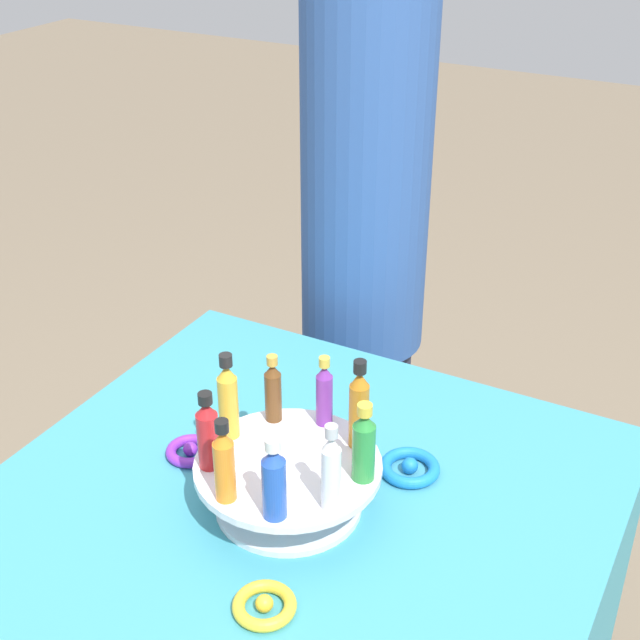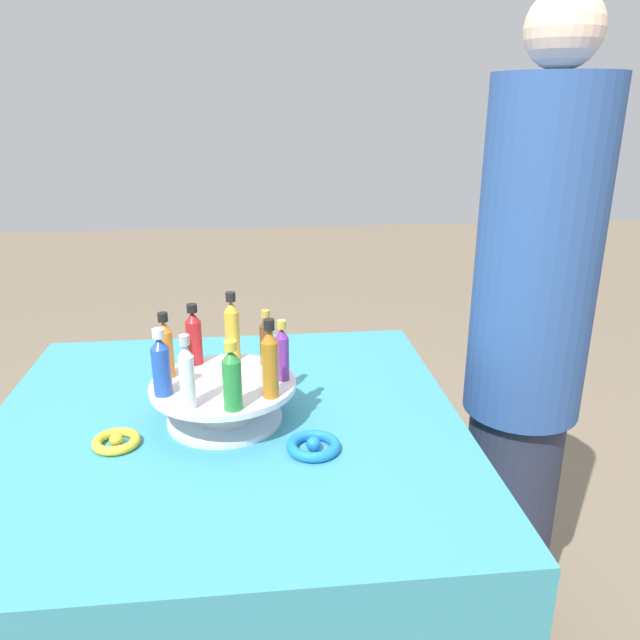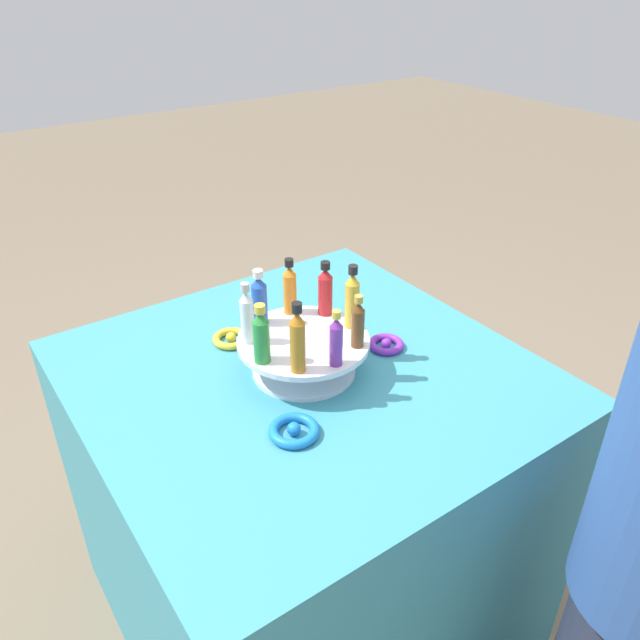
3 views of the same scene
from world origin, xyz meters
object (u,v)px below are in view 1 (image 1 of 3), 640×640
at_px(bottle_clear, 331,470).
at_px(ribbon_bow_blue, 410,467).
at_px(bottle_orange, 224,463).
at_px(bottle_red, 208,433).
at_px(bottle_amber, 359,407).
at_px(bottle_purple, 323,393).
at_px(bottle_blue, 274,481).
at_px(display_stand, 288,481).
at_px(ribbon_bow_gold, 264,605).
at_px(bottle_brown, 273,391).
at_px(ribbon_bow_purple, 191,451).
at_px(person_figure, 363,284).
at_px(bottle_gold, 228,399).
at_px(bottle_green, 364,445).

xyz_separation_m(bottle_clear, ribbon_bow_blue, (-0.21, 0.03, -0.13)).
bearing_deg(bottle_orange, bottle_red, -128.75).
distance_m(bottle_amber, bottle_red, 0.22).
height_order(bottle_amber, ribbon_bow_blue, bottle_amber).
relative_size(bottle_purple, bottle_orange, 0.92).
relative_size(bottle_orange, bottle_blue, 1.03).
bearing_deg(display_stand, ribbon_bow_gold, 21.12).
xyz_separation_m(bottle_brown, ribbon_bow_purple, (0.05, -0.13, -0.13)).
bearing_deg(person_figure, bottle_blue, 0.56).
bearing_deg(bottle_purple, display_stand, 1.25).
relative_size(bottle_amber, bottle_orange, 1.13).
bearing_deg(bottle_orange, bottle_brown, -168.75).
height_order(bottle_brown, ribbon_bow_purple, bottle_brown).
distance_m(ribbon_bow_blue, ribbon_bow_purple, 0.35).
bearing_deg(bottle_purple, bottle_amber, 71.25).
distance_m(bottle_purple, person_figure, 0.63).
bearing_deg(bottle_brown, bottle_purple, 111.25).
bearing_deg(bottle_clear, bottle_amber, -168.75).
height_order(bottle_clear, bottle_amber, bottle_amber).
distance_m(display_stand, bottle_brown, 0.14).
distance_m(bottle_orange, ribbon_bow_gold, 0.19).
xyz_separation_m(display_stand, bottle_brown, (-0.08, -0.07, 0.09)).
distance_m(bottle_clear, ribbon_bow_blue, 0.25).
distance_m(bottle_amber, ribbon_bow_blue, 0.17).
height_order(display_stand, bottle_gold, bottle_gold).
bearing_deg(bottle_green, ribbon_bow_gold, -9.91).
height_order(bottle_green, ribbon_bow_gold, bottle_green).
height_order(bottle_clear, ribbon_bow_blue, bottle_clear).
relative_size(bottle_red, ribbon_bow_blue, 1.31).
xyz_separation_m(display_stand, bottle_red, (0.06, -0.10, 0.09)).
bearing_deg(bottle_clear, bottle_gold, -108.75).
distance_m(bottle_purple, bottle_blue, 0.22).
relative_size(bottle_clear, bottle_red, 1.07).
height_order(display_stand, bottle_brown, bottle_brown).
xyz_separation_m(bottle_clear, bottle_red, (0.00, -0.20, -0.00)).
bearing_deg(ribbon_bow_purple, bottle_brown, 112.72).
bearing_deg(bottle_gold, bottle_clear, 71.25).
bearing_deg(ribbon_bow_gold, bottle_clear, 169.45).
xyz_separation_m(bottle_clear, bottle_brown, (-0.14, -0.17, -0.01)).
relative_size(bottle_clear, bottle_amber, 0.92).
relative_size(bottle_purple, bottle_blue, 0.94).
relative_size(bottle_green, bottle_orange, 0.97).
relative_size(bottle_green, bottle_blue, 0.99).
relative_size(bottle_red, bottle_blue, 0.99).
height_order(bottle_brown, ribbon_bow_gold, bottle_brown).
bearing_deg(bottle_purple, ribbon_bow_gold, 14.07).
xyz_separation_m(bottle_orange, ribbon_bow_blue, (-0.27, 0.16, -0.13)).
relative_size(bottle_gold, bottle_orange, 1.10).
bearing_deg(ribbon_bow_blue, bottle_blue, -18.29).
height_order(bottle_brown, bottle_blue, bottle_blue).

